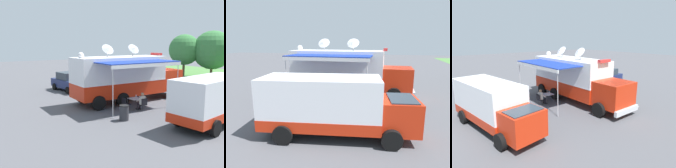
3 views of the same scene
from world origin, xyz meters
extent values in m
plane|color=#515156|center=(0.00, 0.00, 0.00)|extent=(100.00, 100.00, 0.00)
cube|color=silver|center=(-2.66, 2.71, 0.00)|extent=(0.17, 4.80, 0.01)
cube|color=red|center=(0.00, 0.00, 1.15)|extent=(2.58, 7.23, 1.10)
cube|color=white|center=(0.00, 0.00, 2.55)|extent=(2.58, 7.23, 1.70)
cube|color=white|center=(0.00, 0.00, 1.70)|extent=(2.60, 7.25, 0.10)
cube|color=red|center=(0.05, 4.65, 1.45)|extent=(2.32, 2.13, 1.70)
cube|color=#28333D|center=(0.05, 4.85, 1.95)|extent=(2.17, 1.49, 0.70)
cube|color=silver|center=(0.06, 5.78, 0.55)|extent=(2.38, 0.23, 0.36)
cylinder|color=black|center=(-1.20, 4.46, 0.50)|extent=(0.31, 1.00, 1.00)
cylinder|color=black|center=(1.30, 4.44, 0.50)|extent=(0.31, 1.00, 1.00)
cylinder|color=black|center=(-1.26, -0.53, 0.50)|extent=(0.31, 1.00, 1.00)
cylinder|color=black|center=(1.24, -0.55, 0.50)|extent=(0.31, 1.00, 1.00)
cylinder|color=black|center=(-1.28, -2.51, 0.50)|extent=(0.31, 1.00, 1.00)
cylinder|color=black|center=(1.22, -2.53, 0.50)|extent=(0.31, 1.00, 1.00)
cube|color=white|center=(0.00, 0.00, 3.45)|extent=(2.58, 7.23, 0.10)
cube|color=red|center=(0.04, 3.70, 3.62)|extent=(1.10, 0.29, 0.20)
cylinder|color=silver|center=(-0.01, -1.08, 3.73)|extent=(0.10, 0.10, 0.45)
cone|color=silver|center=(0.14, -1.08, 4.13)|extent=(0.73, 0.91, 0.81)
cylinder|color=silver|center=(0.01, 1.26, 3.73)|extent=(0.10, 0.10, 0.45)
cone|color=silver|center=(0.16, 1.26, 4.13)|extent=(0.73, 0.91, 0.81)
sphere|color=white|center=(-0.04, -3.20, 3.68)|extent=(0.44, 0.44, 0.44)
cube|color=#193399|center=(2.35, -0.03, 3.25)|extent=(2.26, 5.78, 0.06)
cube|color=white|center=(3.41, -0.04, 3.11)|extent=(0.14, 5.76, 0.24)
cylinder|color=silver|center=(3.38, 2.69, 1.63)|extent=(0.05, 0.05, 3.25)
cylinder|color=silver|center=(3.32, -2.77, 1.63)|extent=(0.05, 0.05, 3.25)
cube|color=silver|center=(2.23, -0.21, 0.71)|extent=(0.81, 0.81, 0.03)
cylinder|color=#333338|center=(1.86, 0.17, 0.35)|extent=(0.03, 0.03, 0.70)
cylinder|color=#333338|center=(2.60, 0.16, 0.35)|extent=(0.03, 0.03, 0.70)
cylinder|color=#333338|center=(1.85, -0.57, 0.35)|extent=(0.03, 0.03, 0.70)
cylinder|color=#333338|center=(2.59, -0.58, 0.35)|extent=(0.03, 0.03, 0.70)
cylinder|color=silver|center=(2.14, -0.04, 0.83)|extent=(0.07, 0.07, 0.20)
cylinder|color=white|center=(2.14, -0.04, 0.94)|extent=(0.04, 0.04, 0.02)
cube|color=black|center=(2.93, -0.14, 0.42)|extent=(0.49, 0.49, 0.04)
cube|color=black|center=(3.15, -0.14, 0.65)|extent=(0.05, 0.48, 0.44)
cylinder|color=#333338|center=(2.71, -0.36, 0.21)|extent=(0.02, 0.02, 0.42)
cylinder|color=#333338|center=(2.71, 0.08, 0.21)|extent=(0.02, 0.02, 0.42)
cylinder|color=#333338|center=(3.15, -0.36, 0.21)|extent=(0.02, 0.02, 0.42)
cylinder|color=#333338|center=(3.15, 0.08, 0.21)|extent=(0.02, 0.02, 0.42)
cube|color=black|center=(2.24, -0.96, 0.42)|extent=(0.49, 0.49, 0.04)
cube|color=black|center=(2.24, -1.18, 0.65)|extent=(0.48, 0.05, 0.44)
cylinder|color=#333338|center=(2.03, -0.73, 0.21)|extent=(0.02, 0.02, 0.42)
cylinder|color=#333338|center=(2.47, -0.74, 0.21)|extent=(0.02, 0.02, 0.42)
cylinder|color=#333338|center=(2.02, -1.17, 0.21)|extent=(0.02, 0.02, 0.42)
cylinder|color=#333338|center=(2.46, -1.18, 0.21)|extent=(0.02, 0.02, 0.42)
cube|color=silver|center=(2.93, -0.14, 0.72)|extent=(0.24, 0.36, 0.56)
sphere|color=#A37556|center=(2.93, -0.14, 1.14)|extent=(0.22, 0.22, 0.22)
cylinder|color=silver|center=(2.81, -0.37, 0.76)|extent=(0.43, 0.09, 0.34)
cylinder|color=silver|center=(2.81, 0.09, 0.76)|extent=(0.43, 0.09, 0.34)
cylinder|color=black|center=(2.75, -0.24, 0.44)|extent=(0.38, 0.13, 0.13)
cylinder|color=black|center=(2.57, -0.24, 0.21)|extent=(0.11, 0.11, 0.42)
cube|color=black|center=(2.51, -0.24, 0.04)|extent=(0.24, 0.10, 0.07)
cylinder|color=black|center=(2.75, -0.04, 0.44)|extent=(0.38, 0.13, 0.13)
cylinder|color=black|center=(2.57, -0.04, 0.21)|extent=(0.11, 0.11, 0.42)
cube|color=black|center=(2.51, -0.04, 0.04)|extent=(0.24, 0.10, 0.07)
cylinder|color=#2D2D33|center=(3.98, -2.41, 0.42)|extent=(0.56, 0.56, 0.85)
cylinder|color=black|center=(3.98, -2.41, 0.88)|extent=(0.57, 0.57, 0.06)
cube|color=white|center=(7.32, 1.05, 1.60)|extent=(2.79, 5.44, 2.20)
cube|color=red|center=(7.32, 1.05, 0.75)|extent=(2.81, 5.46, 0.50)
cylinder|color=black|center=(5.87, 3.88, 0.42)|extent=(0.37, 0.87, 0.84)
cylinder|color=black|center=(6.47, -0.51, 0.42)|extent=(0.37, 0.87, 0.84)
cylinder|color=black|center=(8.55, -0.23, 0.42)|extent=(0.37, 0.87, 0.84)
cube|color=navy|center=(-6.52, -1.30, 0.70)|extent=(4.37, 2.24, 0.76)
cube|color=#28333D|center=(-6.67, -1.32, 1.42)|extent=(2.26, 1.82, 0.68)
cylinder|color=black|center=(-5.33, -0.26, 0.32)|extent=(0.66, 0.29, 0.64)
cylinder|color=black|center=(-5.13, -2.05, 0.32)|extent=(0.66, 0.29, 0.64)
cylinder|color=black|center=(-7.92, -0.54, 0.32)|extent=(0.66, 0.29, 0.64)
cylinder|color=black|center=(-7.72, -2.33, 0.32)|extent=(0.66, 0.29, 0.64)
cylinder|color=brown|center=(-7.77, 16.07, 1.09)|extent=(0.32, 0.32, 2.18)
sphere|color=#387A3D|center=(-7.77, 16.07, 3.63)|extent=(4.14, 4.14, 4.14)
cylinder|color=brown|center=(-4.98, 18.27, 0.92)|extent=(0.32, 0.32, 1.84)
sphere|color=#387A3D|center=(-4.98, 18.27, 3.61)|extent=(5.05, 5.05, 5.05)
camera|label=1|loc=(15.63, -10.85, 4.51)|focal=40.37mm
camera|label=2|loc=(15.38, 3.80, 4.23)|focal=31.84mm
camera|label=3|loc=(10.94, 12.61, 5.27)|focal=31.70mm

